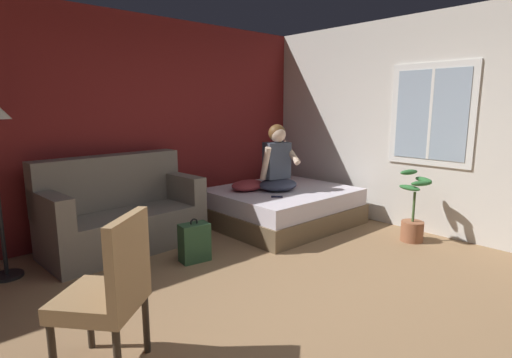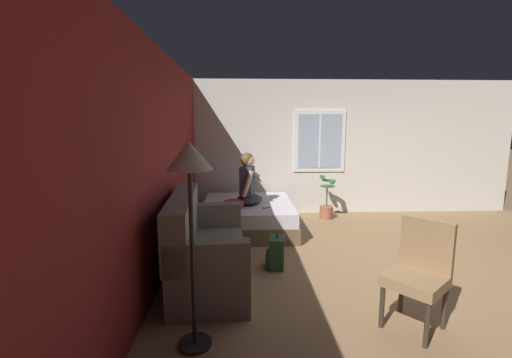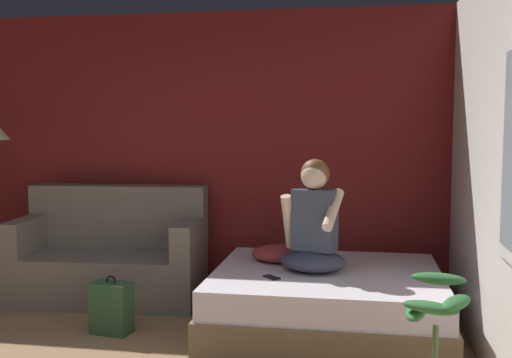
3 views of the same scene
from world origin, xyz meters
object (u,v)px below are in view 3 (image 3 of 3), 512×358
at_px(backpack, 112,308).
at_px(throw_pillow, 280,253).
at_px(couch, 112,257).
at_px(bed, 327,301).
at_px(person_seated, 314,226).
at_px(cell_phone, 272,277).

xyz_separation_m(backpack, throw_pillow, (1.24, 0.58, 0.36)).
xyz_separation_m(couch, backpack, (0.38, -0.89, -0.20)).
bearing_deg(couch, bed, -15.25).
bearing_deg(person_seated, bed, 7.15).
bearing_deg(person_seated, cell_phone, -135.51).
relative_size(person_seated, throw_pillow, 1.82).
height_order(backpack, throw_pillow, throw_pillow).
xyz_separation_m(person_seated, backpack, (-1.54, -0.32, -0.64)).
relative_size(bed, couch, 1.03).
relative_size(backpack, cell_phone, 3.18).
bearing_deg(cell_phone, person_seated, 179.27).
bearing_deg(backpack, throw_pillow, 25.04).
relative_size(couch, person_seated, 2.00).
bearing_deg(backpack, cell_phone, 1.74).
bearing_deg(person_seated, backpack, -168.19).
bearing_deg(cell_phone, couch, -72.74).
relative_size(couch, backpack, 3.82).
xyz_separation_m(couch, cell_phone, (1.63, -0.85, 0.09)).
distance_m(couch, cell_phone, 1.84).
bearing_deg(cell_phone, bed, 171.65).
height_order(bed, throw_pillow, throw_pillow).
relative_size(person_seated, backpack, 1.91).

